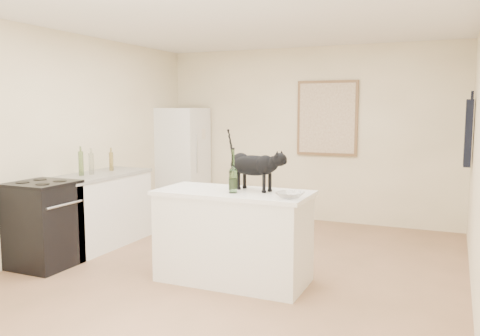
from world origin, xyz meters
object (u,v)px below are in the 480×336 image
object	(u,v)px
fridge	(182,161)
black_cat	(253,168)
stove	(43,225)
glass_bowl	(290,195)
wine_bottle	(233,173)

from	to	relation	value
fridge	black_cat	world-z (taller)	fridge
stove	glass_bowl	world-z (taller)	glass_bowl
fridge	glass_bowl	size ratio (longest dim) A/B	7.21
stove	fridge	world-z (taller)	fridge
stove	wine_bottle	bearing A→B (deg)	8.06
black_cat	wine_bottle	size ratio (longest dim) A/B	1.66
stove	wine_bottle	xyz separation A→B (m)	(2.10, 0.30, 0.64)
wine_bottle	glass_bowl	bearing A→B (deg)	-6.58
black_cat	wine_bottle	bearing A→B (deg)	-104.03
stove	black_cat	world-z (taller)	black_cat
black_cat	wine_bottle	world-z (taller)	black_cat
stove	fridge	size ratio (longest dim) A/B	0.53
black_cat	glass_bowl	xyz separation A→B (m)	(0.46, -0.27, -0.19)
stove	fridge	xyz separation A→B (m)	(0.00, 2.95, 0.40)
glass_bowl	stove	bearing A→B (deg)	-175.11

